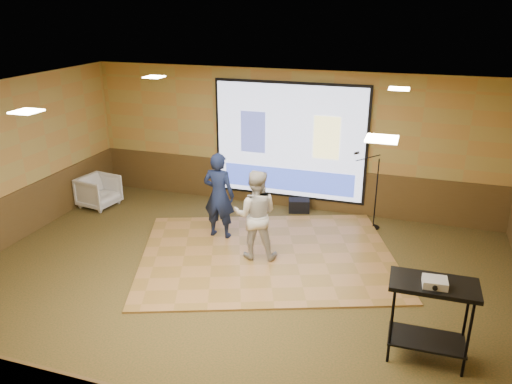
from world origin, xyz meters
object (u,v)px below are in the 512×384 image
(player_left, at_px, (219,195))
(banquet_chair, at_px, (99,191))
(projector, at_px, (435,282))
(mic_stand, at_px, (372,205))
(projector_screen, at_px, (289,143))
(player_right, at_px, (255,215))
(av_table, at_px, (431,304))
(duffel_bag, at_px, (299,206))
(dance_floor, at_px, (267,255))

(player_left, relative_size, banquet_chair, 2.18)
(projector, height_order, mic_stand, mic_stand)
(projector_screen, relative_size, player_right, 2.06)
(av_table, xyz_separation_m, mic_stand, (-1.07, 3.83, -0.31))
(player_left, xyz_separation_m, mic_stand, (2.73, 1.36, -0.37))
(projector_screen, xyz_separation_m, duffel_bag, (0.30, -0.19, -1.34))
(projector_screen, distance_m, duffel_bag, 1.38)
(player_right, xyz_separation_m, duffel_bag, (0.25, 2.30, -0.70))
(projector, relative_size, banquet_chair, 0.37)
(projector_screen, xyz_separation_m, player_right, (0.06, -2.48, -0.64))
(player_left, xyz_separation_m, banquet_chair, (-3.14, 0.64, -0.52))
(mic_stand, distance_m, banquet_chair, 5.91)
(player_left, height_order, av_table, player_left)
(player_right, distance_m, mic_stand, 2.68)
(mic_stand, height_order, banquet_chair, mic_stand)
(banquet_chair, bearing_deg, projector_screen, -63.28)
(player_left, bearing_deg, banquet_chair, -11.25)
(dance_floor, height_order, av_table, av_table)
(dance_floor, xyz_separation_m, mic_stand, (1.63, 1.81, 0.48))
(mic_stand, bearing_deg, player_left, -175.37)
(projector, bearing_deg, player_right, 142.06)
(dance_floor, distance_m, duffel_bag, 2.17)
(player_right, bearing_deg, projector, 133.94)
(dance_floor, bearing_deg, mic_stand, 47.98)
(banquet_chair, bearing_deg, mic_stand, -73.76)
(player_left, height_order, mic_stand, player_left)
(av_table, xyz_separation_m, projector, (-0.00, -0.08, 0.35))
(dance_floor, bearing_deg, projector_screen, 95.69)
(player_right, xyz_separation_m, banquet_chair, (-4.06, 1.23, -0.49))
(duffel_bag, bearing_deg, dance_floor, -91.77)
(dance_floor, xyz_separation_m, projector, (2.70, -2.09, 1.14))
(player_right, bearing_deg, dance_floor, -155.71)
(projector_screen, height_order, player_left, projector_screen)
(player_right, height_order, banquet_chair, player_right)
(player_right, relative_size, banquet_chair, 2.11)
(duffel_bag, bearing_deg, player_left, -124.26)
(mic_stand, relative_size, banquet_chair, 2.05)
(projector, bearing_deg, player_left, 142.41)
(projector_screen, distance_m, mic_stand, 2.18)
(banquet_chair, bearing_deg, duffel_bag, -66.76)
(dance_floor, relative_size, banquet_chair, 5.84)
(projector_screen, bearing_deg, dance_floor, -84.31)
(mic_stand, bearing_deg, dance_floor, -153.79)
(player_left, distance_m, av_table, 4.53)
(player_left, height_order, duffel_bag, player_left)
(dance_floor, relative_size, player_left, 2.68)
(player_left, bearing_deg, player_right, 147.50)
(projector, height_order, banquet_chair, projector)
(player_right, xyz_separation_m, av_table, (2.88, -1.88, -0.04))
(duffel_bag, bearing_deg, player_right, -96.12)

